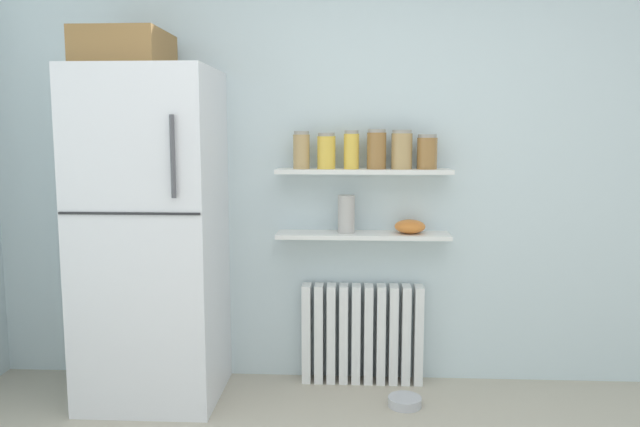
# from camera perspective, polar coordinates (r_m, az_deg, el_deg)

# --- Properties ---
(back_wall) EXTENTS (7.04, 0.10, 2.60)m
(back_wall) POSITION_cam_1_polar(r_m,az_deg,el_deg) (3.65, 4.00, 4.78)
(back_wall) COLOR silver
(back_wall) RESTS_ON ground_plane
(refrigerator) EXTENTS (0.72, 0.68, 2.00)m
(refrigerator) POSITION_cam_1_polar(r_m,az_deg,el_deg) (3.49, -15.39, -1.40)
(refrigerator) COLOR silver
(refrigerator) RESTS_ON ground_plane
(radiator) EXTENTS (0.71, 0.12, 0.59)m
(radiator) POSITION_cam_1_polar(r_m,az_deg,el_deg) (3.71, 3.92, -11.05)
(radiator) COLOR white
(radiator) RESTS_ON ground_plane
(wall_shelf_lower) EXTENTS (0.99, 0.22, 0.02)m
(wall_shelf_lower) POSITION_cam_1_polar(r_m,az_deg,el_deg) (3.54, 4.02, -2.01)
(wall_shelf_lower) COLOR white
(wall_shelf_upper) EXTENTS (0.99, 0.22, 0.02)m
(wall_shelf_upper) POSITION_cam_1_polar(r_m,az_deg,el_deg) (3.50, 4.07, 3.93)
(wall_shelf_upper) COLOR white
(storage_jar_0) EXTENTS (0.09, 0.09, 0.21)m
(storage_jar_0) POSITION_cam_1_polar(r_m,az_deg,el_deg) (3.50, -1.73, 5.88)
(storage_jar_0) COLOR tan
(storage_jar_0) RESTS_ON wall_shelf_upper
(storage_jar_1) EXTENTS (0.10, 0.10, 0.20)m
(storage_jar_1) POSITION_cam_1_polar(r_m,az_deg,el_deg) (3.49, 0.59, 5.80)
(storage_jar_1) COLOR yellow
(storage_jar_1) RESTS_ON wall_shelf_upper
(storage_jar_2) EXTENTS (0.09, 0.09, 0.22)m
(storage_jar_2) POSITION_cam_1_polar(r_m,az_deg,el_deg) (3.49, 2.92, 5.90)
(storage_jar_2) COLOR yellow
(storage_jar_2) RESTS_ON wall_shelf_upper
(storage_jar_3) EXTENTS (0.11, 0.11, 0.22)m
(storage_jar_3) POSITION_cam_1_polar(r_m,az_deg,el_deg) (3.49, 5.25, 5.93)
(storage_jar_3) COLOR olive
(storage_jar_3) RESTS_ON wall_shelf_upper
(storage_jar_4) EXTENTS (0.12, 0.12, 0.22)m
(storage_jar_4) POSITION_cam_1_polar(r_m,az_deg,el_deg) (3.50, 7.58, 5.87)
(storage_jar_4) COLOR tan
(storage_jar_4) RESTS_ON wall_shelf_upper
(storage_jar_5) EXTENTS (0.11, 0.11, 0.19)m
(storage_jar_5) POSITION_cam_1_polar(r_m,az_deg,el_deg) (3.51, 9.88, 5.63)
(storage_jar_5) COLOR olive
(storage_jar_5) RESTS_ON wall_shelf_upper
(vase) EXTENTS (0.10, 0.10, 0.22)m
(vase) POSITION_cam_1_polar(r_m,az_deg,el_deg) (3.52, 2.45, -0.05)
(vase) COLOR #B2ADA8
(vase) RESTS_ON wall_shelf_lower
(shelf_bowl) EXTENTS (0.17, 0.17, 0.08)m
(shelf_bowl) POSITION_cam_1_polar(r_m,az_deg,el_deg) (3.54, 8.32, -1.20)
(shelf_bowl) COLOR orange
(shelf_bowl) RESTS_ON wall_shelf_lower
(pet_food_bowl) EXTENTS (0.18, 0.18, 0.05)m
(pet_food_bowl) POSITION_cam_1_polar(r_m,az_deg,el_deg) (3.52, 7.84, -16.86)
(pet_food_bowl) COLOR #B7B7BC
(pet_food_bowl) RESTS_ON ground_plane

